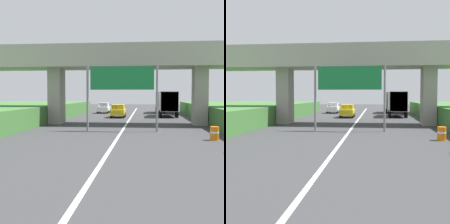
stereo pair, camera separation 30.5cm
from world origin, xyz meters
The scene contains 8 objects.
lane_centre_stripe centered at (0.00, 24.92, 0.00)m, with size 0.20×89.84×0.01m, color white.
overpass_bridge centered at (0.00, 31.15, 5.98)m, with size 40.00×4.80×7.91m.
overhead_highway_sign centered at (0.00, 24.81, 4.00)m, with size 5.88×0.18×5.41m.
truck_silver centered at (4.83, 52.00, 1.93)m, with size 2.44×7.30×3.44m.
truck_black centered at (5.00, 43.10, 1.93)m, with size 2.44×7.30×3.44m.
car_white centered at (-4.91, 50.44, 0.86)m, with size 1.86×4.10×1.72m.
car_yellow centered at (-1.66, 40.70, 0.86)m, with size 1.86×4.10×1.72m.
construction_barrel_3 centered at (6.45, 20.36, 0.46)m, with size 0.57×0.57×0.90m.
Camera 1 is at (1.89, -0.73, 2.97)m, focal length 50.23 mm.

